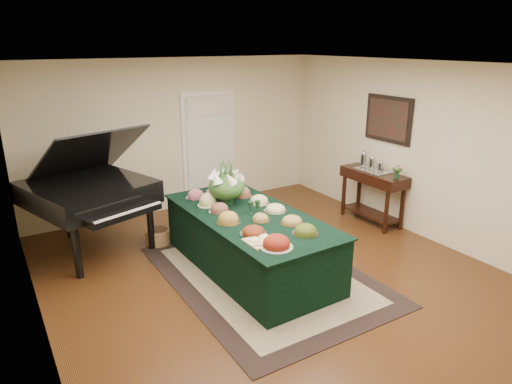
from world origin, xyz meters
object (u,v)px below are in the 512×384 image
buffet_table (249,241)px  floral_centerpiece (227,183)px  mahogany_sideboard (373,183)px  grand_piano (89,191)px

buffet_table → floral_centerpiece: bearing=96.4°
buffet_table → mahogany_sideboard: 2.69m
floral_centerpiece → grand_piano: 2.01m
mahogany_sideboard → grand_piano: bearing=162.8°
buffet_table → grand_piano: (-1.66, 1.71, 0.52)m
buffet_table → floral_centerpiece: 0.87m
buffet_table → grand_piano: bearing=134.1°
floral_centerpiece → mahogany_sideboard: size_ratio=0.45×
floral_centerpiece → buffet_table: bearing=-83.6°
buffet_table → grand_piano: 2.44m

